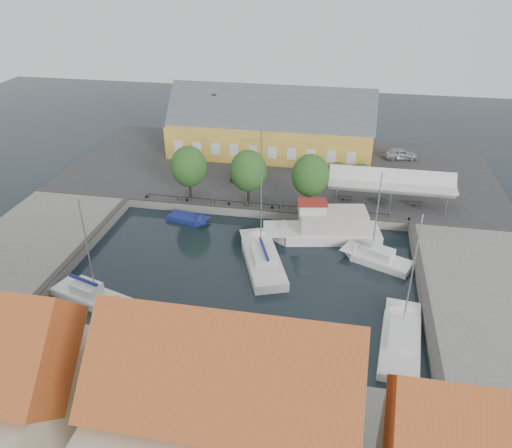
{
  "coord_description": "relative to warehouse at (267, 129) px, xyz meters",
  "views": [
    {
      "loc": [
        8.42,
        -39.03,
        26.91
      ],
      "look_at": [
        0.0,
        6.0,
        1.5
      ],
      "focal_mm": 35.0,
      "sensor_mm": 36.0,
      "label": 1
    }
  ],
  "objects": [
    {
      "name": "west_boat_d",
      "position": [
        -9.55,
        -35.79,
        -4.16
      ],
      "size": [
        8.15,
        4.65,
        10.66
      ],
      "color": "silver",
      "rests_on": "ground"
    },
    {
      "name": "west_quay",
      "position": [
        -19.4,
        -30.36,
        -3.93
      ],
      "size": [
        12.0,
        24.0,
        1.0
      ],
      "primitive_type": "cube",
      "color": "slate",
      "rests_on": "ground"
    },
    {
      "name": "quay_trees",
      "position": [
        0.6,
        -16.36,
        0.45
      ],
      "size": [
        18.2,
        4.2,
        6.3
      ],
      "color": "black",
      "rests_on": "north_quay"
    },
    {
      "name": "tent_canopy",
      "position": [
        16.6,
        -13.86,
        -0.74
      ],
      "size": [
        14.0,
        4.0,
        2.83
      ],
      "color": "silver",
      "rests_on": "north_quay"
    },
    {
      "name": "quay_edge_fittings",
      "position": [
        2.62,
        -23.61,
        -3.37
      ],
      "size": [
        56.0,
        24.72,
        0.4
      ],
      "color": "#383533",
      "rests_on": "north_quay"
    },
    {
      "name": "trawler",
      "position": [
        9.94,
        -21.22,
        -3.41
      ],
      "size": [
        12.77,
        5.85,
        5.0
      ],
      "color": "silver",
      "rests_on": "ground"
    },
    {
      "name": "launch_nw",
      "position": [
        -5.65,
        -20.26,
        -4.34
      ],
      "size": [
        5.06,
        2.92,
        0.88
      ],
      "color": "navy",
      "rests_on": "ground"
    },
    {
      "name": "car_red",
      "position": [
        -2.01,
        -9.72,
        -2.81
      ],
      "size": [
        1.49,
        3.83,
        1.24
      ],
      "primitive_type": "imported",
      "rotation": [
        0.0,
        0.0,
        -0.05
      ],
      "color": "#511D12",
      "rests_on": "north_quay"
    },
    {
      "name": "car_silver",
      "position": [
        18.87,
        0.7,
        -2.66
      ],
      "size": [
        4.72,
        2.43,
        1.54
      ],
      "primitive_type": "imported",
      "rotation": [
        0.0,
        0.0,
        1.71
      ],
      "color": "#A7A9AE",
      "rests_on": "north_quay"
    },
    {
      "name": "warehouse",
      "position": [
        0.0,
        0.0,
        0.0
      ],
      "size": [
        28.56,
        14.0,
        9.55
      ],
      "color": "#BE892E",
      "rests_on": "north_quay"
    },
    {
      "name": "east_quay",
      "position": [
        24.6,
        -30.36,
        -3.93
      ],
      "size": [
        12.0,
        24.0,
        1.0
      ],
      "primitive_type": "cube",
      "color": "slate",
      "rests_on": "ground"
    },
    {
      "name": "east_boat_c",
      "position": [
        16.6,
        -36.64,
        -4.17
      ],
      "size": [
        3.83,
        9.36,
        11.56
      ],
      "color": "silver",
      "rests_on": "ground"
    },
    {
      "name": "townhouses",
      "position": [
        4.52,
        -51.6,
        1.4
      ],
      "size": [
        36.3,
        8.5,
        12.0
      ],
      "color": "#C6B698",
      "rests_on": "south_bank"
    },
    {
      "name": "launch_sw",
      "position": [
        -10.88,
        -40.57,
        -4.34
      ],
      "size": [
        5.29,
        2.78,
        0.98
      ],
      "color": "silver",
      "rests_on": "ground"
    },
    {
      "name": "east_boat_a",
      "position": [
        15.19,
        -25.23,
        -4.17
      ],
      "size": [
        7.18,
        4.91,
        10.02
      ],
      "color": "silver",
      "rests_on": "ground"
    },
    {
      "name": "north_quay",
      "position": [
        2.6,
        -5.36,
        -3.93
      ],
      "size": [
        56.0,
        26.0,
        1.0
      ],
      "primitive_type": "cube",
      "color": "#2D2D30",
      "rests_on": "ground"
    },
    {
      "name": "ground",
      "position": [
        2.6,
        -28.36,
        -4.43
      ],
      "size": [
        140.0,
        140.0,
        0.0
      ],
      "primitive_type": "plane",
      "color": "black",
      "rests_on": "ground"
    },
    {
      "name": "center_sailboat",
      "position": [
        4.22,
        -27.52,
        -4.07
      ],
      "size": [
        6.39,
        10.6,
        13.96
      ],
      "color": "silver",
      "rests_on": "ground"
    }
  ]
}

